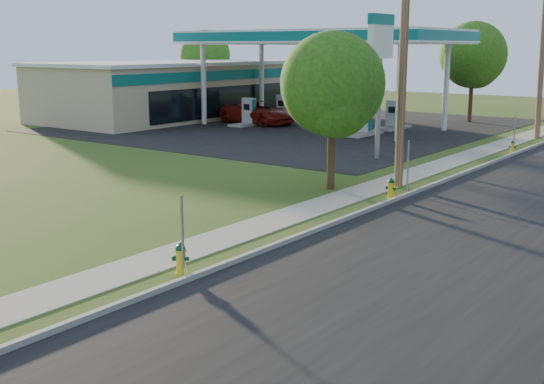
% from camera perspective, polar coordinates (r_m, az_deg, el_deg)
% --- Properties ---
extents(ground_plane, '(140.00, 140.00, 0.00)m').
position_cam_1_polar(ground_plane, '(14.02, -20.44, -11.12)').
color(ground_plane, '#2B4A11').
rests_on(ground_plane, ground).
extents(road, '(8.00, 120.00, 0.02)m').
position_cam_1_polar(road, '(18.76, 14.88, -4.86)').
color(road, black).
rests_on(road, ground).
extents(curb, '(0.15, 120.00, 0.15)m').
position_cam_1_polar(curb, '(20.49, 4.49, -2.87)').
color(curb, gray).
rests_on(curb, ground).
extents(sidewalk, '(1.50, 120.00, 0.03)m').
position_cam_1_polar(sidewalk, '(21.46, 0.54, -2.31)').
color(sidewalk, gray).
rests_on(sidewalk, ground).
extents(forecourt, '(26.00, 28.00, 0.02)m').
position_cam_1_polar(forecourt, '(47.56, 1.95, 5.61)').
color(forecourt, black).
rests_on(forecourt, ground).
extents(utility_pole_mid, '(1.40, 0.32, 9.80)m').
position_cam_1_polar(utility_pole_mid, '(26.46, 10.93, 11.01)').
color(utility_pole_mid, brown).
rests_on(utility_pole_mid, ground).
extents(utility_pole_far, '(1.40, 0.32, 9.50)m').
position_cam_1_polar(utility_pole_far, '(43.35, 21.65, 10.51)').
color(utility_pole_far, brown).
rests_on(utility_pole_far, ground).
extents(sign_post_near, '(0.05, 0.04, 2.00)m').
position_cam_1_polar(sign_post_near, '(15.99, -7.50, -3.79)').
color(sign_post_near, gray).
rests_on(sign_post_near, ground).
extents(sign_post_mid, '(0.05, 0.04, 2.00)m').
position_cam_1_polar(sign_post_mid, '(25.56, 11.29, 2.05)').
color(sign_post_mid, gray).
rests_on(sign_post_mid, ground).
extents(sign_post_far, '(0.05, 0.04, 2.00)m').
position_cam_1_polar(sign_post_far, '(36.84, 19.61, 4.59)').
color(sign_post_far, gray).
rests_on(sign_post_far, ground).
extents(gas_canopy, '(18.18, 9.18, 6.40)m').
position_cam_1_polar(gas_canopy, '(46.15, 4.09, 12.71)').
color(gas_canopy, silver).
rests_on(gas_canopy, ground).
extents(fuel_pump_nw, '(1.20, 3.20, 1.90)m').
position_cam_1_polar(fuel_pump_nw, '(47.39, -1.93, 6.45)').
color(fuel_pump_nw, gray).
rests_on(fuel_pump_nw, ground).
extents(fuel_pump_ne, '(1.20, 3.20, 1.90)m').
position_cam_1_polar(fuel_pump_ne, '(42.36, 7.65, 5.69)').
color(fuel_pump_ne, gray).
rests_on(fuel_pump_ne, ground).
extents(fuel_pump_sw, '(1.20, 3.20, 1.90)m').
position_cam_1_polar(fuel_pump_sw, '(50.56, 0.93, 6.81)').
color(fuel_pump_sw, gray).
rests_on(fuel_pump_sw, ground).
extents(fuel_pump_se, '(1.20, 3.20, 1.90)m').
position_cam_1_polar(fuel_pump_se, '(45.88, 10.11, 6.09)').
color(fuel_pump_se, gray).
rests_on(fuel_pump_se, ground).
extents(convenience_store, '(10.40, 22.40, 4.25)m').
position_cam_1_polar(convenience_store, '(54.40, -7.66, 8.56)').
color(convenience_store, tan).
rests_on(convenience_store, ground).
extents(price_pylon, '(0.34, 2.04, 6.85)m').
position_cam_1_polar(price_pylon, '(33.13, 9.07, 12.07)').
color(price_pylon, gray).
rests_on(price_pylon, ground).
extents(tree_verge, '(3.92, 3.92, 5.94)m').
position_cam_1_polar(tree_verge, '(25.61, 5.17, 8.62)').
color(tree_verge, '#341F13').
rests_on(tree_verge, ground).
extents(tree_lot, '(4.71, 4.71, 7.14)m').
position_cam_1_polar(tree_lot, '(51.28, 16.54, 10.74)').
color(tree_lot, '#341F13').
rests_on(tree_lot, ground).
extents(tree_back, '(4.52, 4.52, 6.85)m').
position_cam_1_polar(tree_back, '(62.71, -5.59, 11.15)').
color(tree_back, '#341F13').
rests_on(tree_back, ground).
extents(hydrant_near, '(0.41, 0.37, 0.80)m').
position_cam_1_polar(hydrant_near, '(16.42, -7.65, -5.58)').
color(hydrant_near, yellow).
rests_on(hydrant_near, ground).
extents(hydrant_mid, '(0.39, 0.35, 0.77)m').
position_cam_1_polar(hydrant_mid, '(24.72, 9.92, 0.29)').
color(hydrant_mid, yellow).
rests_on(hydrant_mid, ground).
extents(hydrant_far, '(0.34, 0.31, 0.68)m').
position_cam_1_polar(hydrant_far, '(36.99, 19.47, 3.58)').
color(hydrant_far, yellow).
rests_on(hydrant_far, ground).
extents(car_red, '(6.20, 3.42, 1.65)m').
position_cam_1_polar(car_red, '(48.22, -1.12, 6.67)').
color(car_red, maroon).
rests_on(car_red, ground).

